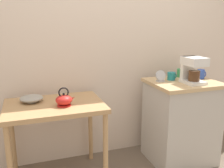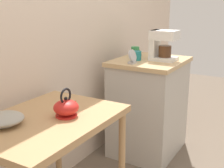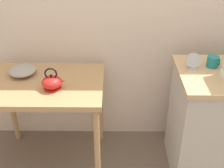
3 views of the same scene
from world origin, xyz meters
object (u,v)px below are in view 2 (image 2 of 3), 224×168
at_px(teakettle, 66,107).
at_px(bowl_stoneware, 4,119).
at_px(table_clock, 132,57).
at_px(mug_blue, 156,50).
at_px(mug_tall_green, 135,51).
at_px(coffee_maker, 162,44).
at_px(mug_dark_teal, 137,56).

bearing_deg(teakettle, bowl_stoneware, 142.96).
bearing_deg(teakettle, table_clock, 4.99).
xyz_separation_m(mug_blue, table_clock, (-0.48, 0.01, 0.00)).
bearing_deg(mug_tall_green, bowl_stoneware, -179.25).
relative_size(teakettle, coffee_maker, 0.67).
height_order(bowl_stoneware, mug_blue, mug_blue).
relative_size(mug_dark_teal, mug_blue, 0.90).
bearing_deg(teakettle, mug_dark_teal, 6.04).
relative_size(bowl_stoneware, mug_tall_green, 2.32).
bearing_deg(mug_blue, mug_tall_green, 136.97).
height_order(coffee_maker, table_clock, coffee_maker).
bearing_deg(table_clock, bowl_stoneware, 174.82).
relative_size(mug_dark_teal, mug_tall_green, 1.01).
bearing_deg(mug_tall_green, teakettle, -170.48).
relative_size(teakettle, mug_dark_teal, 1.96).
height_order(coffee_maker, mug_tall_green, coffee_maker).
height_order(coffee_maker, mug_dark_teal, coffee_maker).
distance_m(mug_dark_teal, table_clock, 0.15).
xyz_separation_m(bowl_stoneware, mug_dark_teal, (1.40, -0.08, 0.12)).
bearing_deg(coffee_maker, mug_tall_green, 77.73).
bearing_deg(bowl_stoneware, mug_dark_teal, -3.24).
bearing_deg(coffee_maker, table_clock, 150.49).
height_order(mug_blue, mug_tall_green, mug_blue).
bearing_deg(coffee_maker, bowl_stoneware, 170.15).
bearing_deg(mug_blue, coffee_maker, -147.92).
bearing_deg(table_clock, mug_dark_teal, 12.86).
relative_size(coffee_maker, mug_dark_teal, 2.92).
height_order(mug_dark_teal, mug_tall_green, mug_tall_green).
height_order(bowl_stoneware, mug_tall_green, mug_tall_green).
height_order(coffee_maker, mug_blue, coffee_maker).
distance_m(teakettle, mug_tall_green, 1.33).
xyz_separation_m(coffee_maker, mug_blue, (0.22, 0.14, -0.09)).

